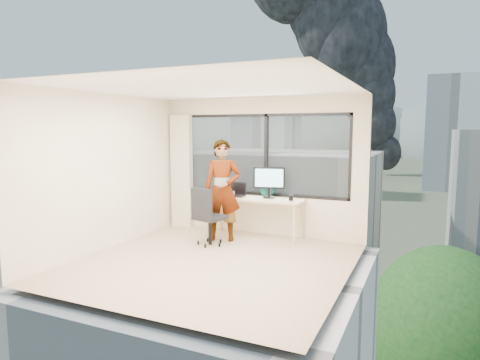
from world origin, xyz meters
The scene contains 25 objects.
floor centered at (0.00, 0.00, 0.00)m, with size 4.00×4.00×0.01m, color tan.
ceiling centered at (0.00, 0.00, 2.60)m, with size 4.00×4.00×0.01m, color white.
wall_front centered at (0.00, -2.00, 1.30)m, with size 4.00×0.01×2.60m, color beige.
wall_left centered at (-2.00, 0.00, 1.30)m, with size 0.01×4.00×2.60m, color beige.
wall_right centered at (2.00, 0.00, 1.30)m, with size 0.01×4.00×2.60m, color beige.
window_wall centered at (0.05, 2.00, 1.52)m, with size 3.30×0.16×1.55m, color black, non-canonical shape.
curtain centered at (-1.72, 1.88, 1.15)m, with size 0.45×0.14×2.30m, color beige.
desk centered at (0.00, 1.66, 0.38)m, with size 1.80×0.60×0.75m, color beige.
chair centered at (-0.50, 0.84, 0.52)m, with size 0.53×0.53×1.04m, color black, non-canonical shape.
person centered at (-0.45, 1.23, 0.92)m, with size 0.67×0.44×1.83m, color #2D2D33.
monitor centered at (0.25, 1.74, 1.04)m, with size 0.58×0.12×0.58m, color black, non-canonical shape.
game_console centered at (-0.61, 1.83, 0.79)m, with size 0.33×0.28×0.08m, color white.
laptop centered at (-0.40, 1.64, 0.87)m, with size 0.36×0.38×0.23m, color black, non-canonical shape.
cellphone centered at (-0.66, 1.59, 0.76)m, with size 0.10×0.04×0.01m, color black.
pen_cup centered at (0.72, 1.61, 0.80)m, with size 0.08×0.08×0.10m, color black.
handbag centered at (0.16, 1.90, 0.86)m, with size 0.29×0.15×0.22m, color #0E544A.
exterior_ground centered at (0.00, 120.00, -14.00)m, with size 400.00×400.00×0.04m, color #515B3D.
near_bldg_a centered at (-9.00, 30.00, -7.00)m, with size 16.00×12.00×14.00m, color beige.
far_tower_a centered at (-35.00, 95.00, 0.00)m, with size 14.00×14.00×28.00m, color silver.
far_tower_b centered at (8.00, 120.00, 1.00)m, with size 13.00×13.00×30.00m, color silver.
far_tower_d centered at (-60.00, 150.00, -3.00)m, with size 16.00×14.00×22.00m, color silver.
hill_a centered at (-120.00, 320.00, -14.00)m, with size 288.00×216.00×90.00m, color slate.
tree_a centered at (-16.00, 22.00, -10.00)m, with size 7.00×7.00×8.00m, color #1A4D19, non-canonical shape.
tree_b centered at (4.00, 18.00, -9.50)m, with size 7.60×7.60×9.00m, color #1A4D19, non-canonical shape.
smoke_plume_a centered at (-10.00, 150.00, 39.00)m, with size 40.00×24.00×90.00m, color black, non-canonical shape.
Camera 1 is at (2.92, -5.46, 2.00)m, focal length 31.37 mm.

